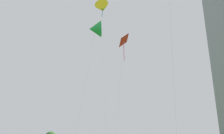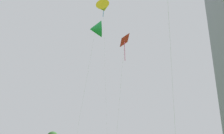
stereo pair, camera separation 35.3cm
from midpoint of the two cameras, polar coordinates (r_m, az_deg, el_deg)
kite_flying_1 at (r=35.66m, az=-3.60°, el=8.89°), size 4.32×4.38×19.46m
kite_flying_2 at (r=40.14m, az=3.17°, el=5.84°), size 2.94×6.15×19.46m
kite_flying_5 at (r=54.21m, az=-1.83°, el=13.79°), size 3.20×5.46×32.38m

